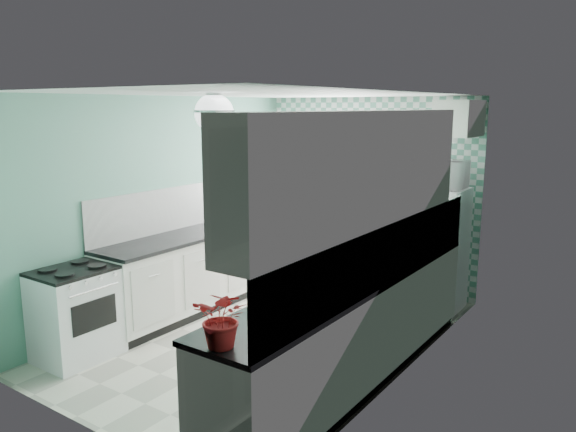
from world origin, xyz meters
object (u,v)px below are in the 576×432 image
Objects in this scene: ceiling_light at (214,113)px; fruit_bowl at (289,308)px; microwave at (439,174)px; sink at (407,252)px; potted_plant at (223,318)px; fridge at (436,249)px; stove at (76,312)px.

ceiling_light is 1.14× the size of fruit_bowl.
sink is at bearing 97.38° from microwave.
fridge is at bearing 91.34° from potted_plant.
sink is at bearing 38.88° from stove.
stove is at bearing -124.90° from fridge.
ceiling_light is 2.90m from microwave.
microwave is at bearing 91.37° from sink.
stove is (-2.31, -3.28, -0.27)m from fridge.
potted_plant is (-0.00, -2.79, 0.20)m from sink.
potted_plant reaches higher than fruit_bowl.
fridge is 4.02m from stove.
stove is 1.47× the size of microwave.
potted_plant is at bearing -90.00° from fruit_bowl.
sink reaches higher than potted_plant.
fridge is 3.89m from potted_plant.
ceiling_light reaches higher than microwave.
potted_plant is at bearing -47.02° from ceiling_light.
ceiling_light reaches higher than sink.
sink reaches higher than stove.
ceiling_light is 2.13m from potted_plant.
ceiling_light is 0.59× the size of microwave.
fridge reaches higher than stove.
potted_plant is (1.20, -1.29, -1.19)m from ceiling_light.
stove is 4.17m from microwave.
microwave is (-0.09, 1.08, 0.68)m from sink.
fruit_bowl is 3.24m from microwave.
ceiling_light is at bearing 69.14° from microwave.
sink is 1.41× the size of potted_plant.
fruit_bowl reaches higher than stove.
microwave is (2.31, 3.28, 1.16)m from stove.
fridge is at bearing 57.17° from microwave.
potted_plant is (2.40, -0.60, 0.67)m from stove.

